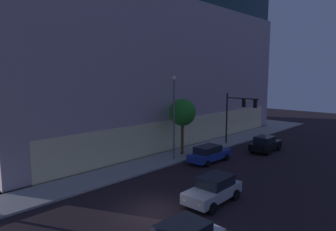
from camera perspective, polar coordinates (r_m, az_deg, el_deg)
The scene contains 8 objects.
ground_plane at distance 18.64m, azimuth -2.50°, elevation -18.02°, with size 120.00×120.00×0.00m, color black.
modern_building at distance 43.92m, azimuth -10.24°, elevation 9.74°, with size 39.73×28.36×19.82m.
traffic_light_far_corner at distance 34.73m, azimuth 13.34°, elevation 1.14°, with size 0.37×3.99×5.96m.
street_lamp_sidewalk at distance 27.95m, azimuth 1.15°, elevation 1.56°, with size 0.44×0.44×7.93m.
sidewalk_tree at distance 29.88m, azimuth 2.78°, elevation 0.54°, with size 2.72×2.72×5.65m.
car_silver at distance 19.83m, azimuth 8.71°, elevation -13.77°, with size 4.45×2.16×1.68m.
car_blue at distance 28.50m, azimuth 7.91°, elevation -7.24°, with size 4.79×2.05×1.59m.
car_black at distance 33.67m, azimuth 18.16°, elevation -5.18°, with size 4.43×2.11×1.69m.
Camera 1 is at (-11.57, -12.21, 8.04)m, focal length 31.80 mm.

